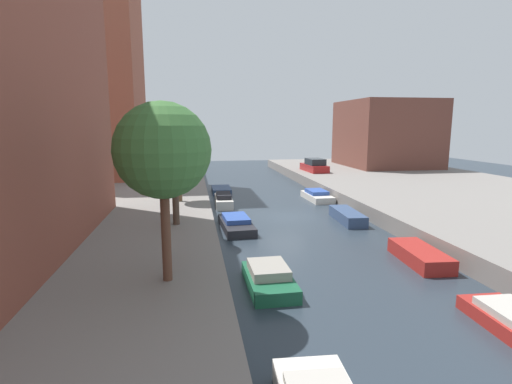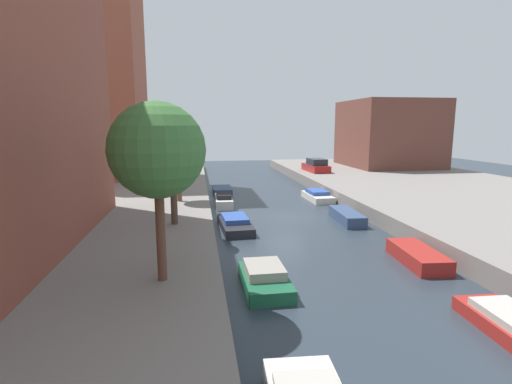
# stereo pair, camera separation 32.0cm
# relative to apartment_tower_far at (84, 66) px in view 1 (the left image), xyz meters

# --- Properties ---
(ground_plane) EXTENTS (84.00, 84.00, 0.00)m
(ground_plane) POSITION_rel_apartment_tower_far_xyz_m (16.00, -15.69, -11.64)
(ground_plane) COLOR #28333D
(quay_left) EXTENTS (20.00, 64.00, 1.00)m
(quay_left) POSITION_rel_apartment_tower_far_xyz_m (1.00, -15.69, -11.14)
(quay_left) COLOR gray
(quay_left) RESTS_ON ground_plane
(quay_right) EXTENTS (20.00, 64.00, 1.00)m
(quay_right) POSITION_rel_apartment_tower_far_xyz_m (31.00, -15.69, -11.14)
(quay_right) COLOR gray
(quay_right) RESTS_ON ground_plane
(apartment_tower_far) EXTENTS (10.00, 9.17, 21.27)m
(apartment_tower_far) POSITION_rel_apartment_tower_far_xyz_m (0.00, 0.00, 0.00)
(apartment_tower_far) COLOR brown
(apartment_tower_far) RESTS_ON quay_left
(low_block_right) EXTENTS (10.00, 11.17, 8.10)m
(low_block_right) POSITION_rel_apartment_tower_far_xyz_m (34.00, 5.45, -6.59)
(low_block_right) COLOR brown
(low_block_right) RESTS_ON quay_right
(street_tree_0) EXTENTS (3.10, 3.10, 5.90)m
(street_tree_0) POSITION_rel_apartment_tower_far_xyz_m (8.99, -27.85, -6.32)
(street_tree_0) COLOR brown
(street_tree_0) RESTS_ON quay_left
(street_tree_1) EXTENTS (1.96, 1.96, 4.53)m
(street_tree_1) POSITION_rel_apartment_tower_far_xyz_m (8.99, -20.34, -7.18)
(street_tree_1) COLOR #4C3A2E
(street_tree_1) RESTS_ON quay_left
(street_tree_2) EXTENTS (2.56, 2.56, 4.93)m
(street_tree_2) POSITION_rel_apartment_tower_far_xyz_m (8.99, -14.04, -7.03)
(street_tree_2) COLOR brown
(street_tree_2) RESTS_ON quay_left
(parked_car) EXTENTS (2.06, 4.69, 1.45)m
(parked_car) POSITION_rel_apartment_tower_far_xyz_m (23.33, 0.99, -10.03)
(parked_car) COLOR maroon
(parked_car) RESTS_ON quay_right
(moored_boat_left_1) EXTENTS (1.69, 3.37, 0.86)m
(moored_boat_left_1) POSITION_rel_apartment_tower_far_xyz_m (12.68, -26.75, -11.28)
(moored_boat_left_1) COLOR #195638
(moored_boat_left_1) RESTS_ON ground_plane
(moored_boat_left_2) EXTENTS (1.89, 4.30, 0.77)m
(moored_boat_left_2) POSITION_rel_apartment_tower_far_xyz_m (12.38, -18.20, -11.31)
(moored_boat_left_2) COLOR #232328
(moored_boat_left_2) RESTS_ON ground_plane
(moored_boat_left_3) EXTENTS (1.35, 3.90, 1.01)m
(moored_boat_left_3) POSITION_rel_apartment_tower_far_xyz_m (12.18, -11.31, -11.20)
(moored_boat_left_3) COLOR beige
(moored_boat_left_3) RESTS_ON ground_plane
(moored_boat_left_4) EXTENTS (1.70, 3.30, 0.49)m
(moored_boat_left_4) POSITION_rel_apartment_tower_far_xyz_m (12.44, -5.42, -11.39)
(moored_boat_left_4) COLOR #33476B
(moored_boat_left_4) RESTS_ON ground_plane
(moored_boat_right_1) EXTENTS (1.72, 3.64, 0.66)m
(moored_boat_right_1) POSITION_rel_apartment_tower_far_xyz_m (19.93, -25.19, -11.31)
(moored_boat_right_1) COLOR maroon
(moored_boat_right_1) RESTS_ON ground_plane
(moored_boat_right_2) EXTENTS (1.46, 4.01, 0.69)m
(moored_boat_right_2) POSITION_rel_apartment_tower_far_xyz_m (19.66, -17.45, -11.29)
(moored_boat_right_2) COLOR #33476B
(moored_boat_right_2) RESTS_ON ground_plane
(moored_boat_right_3) EXTENTS (1.77, 4.02, 0.81)m
(moored_boat_right_3) POSITION_rel_apartment_tower_far_xyz_m (20.02, -10.18, -11.29)
(moored_boat_right_3) COLOR beige
(moored_boat_right_3) RESTS_ON ground_plane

